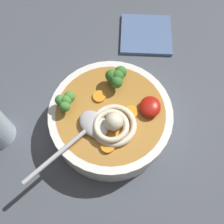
# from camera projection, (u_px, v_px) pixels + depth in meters

# --- Properties ---
(table_slab) EXTENTS (1.20, 1.20, 0.04)m
(table_slab) POSITION_uv_depth(u_px,v_px,m) (128.00, 140.00, 0.52)
(table_slab) COLOR #474C56
(table_slab) RESTS_ON ground
(soup_bowl) EXTENTS (0.23, 0.23, 0.06)m
(soup_bowl) POSITION_uv_depth(u_px,v_px,m) (112.00, 119.00, 0.49)
(soup_bowl) COLOR white
(soup_bowl) RESTS_ON table_slab
(noodle_pile) EXTENTS (0.09, 0.09, 0.04)m
(noodle_pile) POSITION_uv_depth(u_px,v_px,m) (114.00, 125.00, 0.44)
(noodle_pile) COLOR beige
(noodle_pile) RESTS_ON soup_bowl
(soup_spoon) EXTENTS (0.16, 0.13, 0.02)m
(soup_spoon) POSITION_uv_depth(u_px,v_px,m) (89.00, 129.00, 0.44)
(soup_spoon) COLOR #B7B7BC
(soup_spoon) RESTS_ON soup_bowl
(chili_sauce_dollop) EXTENTS (0.04, 0.04, 0.02)m
(chili_sauce_dollop) POSITION_uv_depth(u_px,v_px,m) (152.00, 107.00, 0.45)
(chili_sauce_dollop) COLOR #B2190F
(chili_sauce_dollop) RESTS_ON soup_bowl
(broccoli_floret_near_spoon) EXTENTS (0.04, 0.03, 0.03)m
(broccoli_floret_near_spoon) POSITION_uv_depth(u_px,v_px,m) (67.00, 101.00, 0.45)
(broccoli_floret_near_spoon) COLOR #7A9E60
(broccoli_floret_near_spoon) RESTS_ON soup_bowl
(broccoli_floret_far) EXTENTS (0.05, 0.04, 0.04)m
(broccoli_floret_far) POSITION_uv_depth(u_px,v_px,m) (118.00, 77.00, 0.47)
(broccoli_floret_far) COLOR #7A9E60
(broccoli_floret_far) RESTS_ON soup_bowl
(carrot_slice_extra_b) EXTENTS (0.03, 0.03, 0.00)m
(carrot_slice_extra_b) POSITION_uv_depth(u_px,v_px,m) (131.00, 112.00, 0.46)
(carrot_slice_extra_b) COLOR orange
(carrot_slice_extra_b) RESTS_ON soup_bowl
(carrot_slice_center) EXTENTS (0.02, 0.02, 0.00)m
(carrot_slice_center) POSITION_uv_depth(u_px,v_px,m) (101.00, 97.00, 0.47)
(carrot_slice_center) COLOR orange
(carrot_slice_center) RESTS_ON soup_bowl
(carrot_slice_left) EXTENTS (0.02, 0.02, 0.01)m
(carrot_slice_left) POSITION_uv_depth(u_px,v_px,m) (109.00, 146.00, 0.43)
(carrot_slice_left) COLOR orange
(carrot_slice_left) RESTS_ON soup_bowl
(carrot_slice_extra_a) EXTENTS (0.02, 0.02, 0.01)m
(carrot_slice_extra_a) POSITION_uv_depth(u_px,v_px,m) (124.00, 137.00, 0.44)
(carrot_slice_extra_a) COLOR orange
(carrot_slice_extra_a) RESTS_ON soup_bowl
(folded_napkin) EXTENTS (0.14, 0.14, 0.01)m
(folded_napkin) POSITION_uv_depth(u_px,v_px,m) (147.00, 34.00, 0.62)
(folded_napkin) COLOR #4C6693
(folded_napkin) RESTS_ON table_slab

